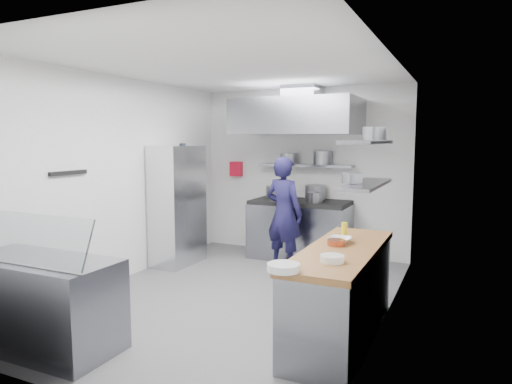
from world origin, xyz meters
The scene contains 36 objects.
floor centered at (0.00, 0.00, 0.00)m, with size 5.00×5.00×0.00m, color #4B4B4D.
ceiling centered at (0.00, 0.00, 2.80)m, with size 5.00×5.00×0.00m, color silver.
wall_back centered at (0.00, 2.50, 1.40)m, with size 3.60×0.02×2.80m, color white.
wall_front centered at (0.00, -2.50, 1.40)m, with size 3.60×0.02×2.80m, color white.
wall_left centered at (-1.80, 0.00, 1.40)m, with size 5.00×0.02×2.80m, color white.
wall_right centered at (1.80, 0.00, 1.40)m, with size 5.00×0.02×2.80m, color white.
gas_range centered at (0.10, 2.10, 0.45)m, with size 1.60×0.80×0.90m, color gray.
cooktop centered at (0.10, 2.10, 0.93)m, with size 1.57×0.78×0.06m, color black.
stock_pot_left centered at (-0.44, 2.29, 1.06)m, with size 0.29×0.29×0.20m, color slate.
stock_pot_mid centered at (0.28, 2.32, 1.08)m, with size 0.33×0.33×0.24m, color slate.
stock_pot_right centered at (0.39, 1.99, 1.04)m, with size 0.24×0.24×0.16m, color slate.
over_range_shelf centered at (0.10, 2.34, 1.52)m, with size 1.60×0.30×0.04m, color gray.
shelf_pot_a centered at (-0.19, 2.30, 1.63)m, with size 0.29×0.29×0.18m, color slate.
shelf_pot_b centered at (0.37, 2.43, 1.65)m, with size 0.32×0.32×0.22m, color slate.
extractor_hood centered at (0.10, 1.93, 2.30)m, with size 1.90×1.15×0.55m, color gray.
hood_duct centered at (0.10, 2.15, 2.68)m, with size 0.55×0.55×0.24m, color slate.
red_firebox centered at (-1.25, 2.44, 1.42)m, with size 0.22×0.10×0.26m, color red.
chef centered at (0.09, 1.41, 0.85)m, with size 0.62×0.41×1.70m, color #151238.
wire_rack centered at (-1.53, 0.99, 0.93)m, with size 0.50×0.90×1.85m, color silver.
rack_bin_a centered at (-1.53, 0.88, 0.80)m, with size 0.18×0.22×0.20m, color white.
rack_bin_b centered at (-1.53, 1.47, 1.30)m, with size 0.13×0.17×0.15m, color yellow.
rack_jar centered at (-1.48, 1.08, 1.80)m, with size 0.10×0.10×0.18m, color black.
knife_strip centered at (-1.78, -0.90, 1.55)m, with size 0.04×0.55×0.05m, color black.
prep_counter_base centered at (1.48, -0.60, 0.42)m, with size 0.62×2.00×0.84m, color gray.
prep_counter_top centered at (1.48, -0.60, 0.87)m, with size 0.65×2.04×0.06m, color olive.
plate_stack_a centered at (1.25, -1.57, 0.93)m, with size 0.27×0.27×0.06m, color white.
plate_stack_b centered at (1.53, -1.15, 0.93)m, with size 0.21×0.21×0.06m, color white.
copper_pan centered at (1.40, -0.53, 0.93)m, with size 0.17×0.17×0.06m, color #B35232.
squeeze_bottle centered at (1.40, -0.21, 0.99)m, with size 0.06×0.06×0.18m, color yellow.
mixing_bowl centered at (1.40, -0.39, 0.93)m, with size 0.24×0.24×0.06m, color white.
wall_shelf_lower centered at (1.64, -0.30, 1.50)m, with size 0.30×1.30×0.04m, color gray.
wall_shelf_upper centered at (1.64, -0.30, 1.92)m, with size 0.30×1.30×0.04m, color gray.
shelf_pot_c centered at (1.52, -0.44, 1.57)m, with size 0.20×0.20×0.10m, color slate.
shelf_pot_d centered at (1.62, 0.14, 2.01)m, with size 0.25×0.25×0.14m, color slate.
display_case centered at (-1.00, -2.00, 0.42)m, with size 1.50×0.70×0.85m, color gray.
display_glass centered at (-1.00, -2.12, 1.07)m, with size 1.47×0.02×0.45m, color silver.
Camera 1 is at (2.54, -4.88, 1.94)m, focal length 32.00 mm.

